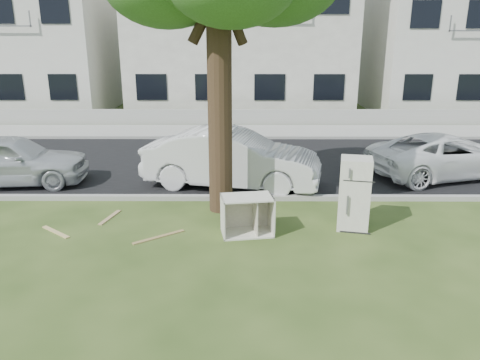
{
  "coord_description": "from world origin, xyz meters",
  "views": [
    {
      "loc": [
        0.09,
        -8.54,
        3.96
      ],
      "look_at": [
        0.05,
        0.6,
        1.1
      ],
      "focal_mm": 35.0,
      "sensor_mm": 36.0,
      "label": 1
    }
  ],
  "objects_px": {
    "fridge": "(354,194)",
    "car_right": "(446,155)",
    "car_left": "(9,160)",
    "car_center": "(232,158)",
    "cabinet": "(247,215)"
  },
  "relations": [
    {
      "from": "fridge",
      "to": "cabinet",
      "type": "distance_m",
      "value": 2.29
    },
    {
      "from": "car_center",
      "to": "car_left",
      "type": "bearing_deg",
      "value": 100.9
    },
    {
      "from": "car_center",
      "to": "cabinet",
      "type": "bearing_deg",
      "value": -161.13
    },
    {
      "from": "car_right",
      "to": "car_left",
      "type": "bearing_deg",
      "value": 77.2
    },
    {
      "from": "fridge",
      "to": "car_right",
      "type": "xyz_separation_m",
      "value": [
        3.52,
        3.83,
        -0.15
      ]
    },
    {
      "from": "car_right",
      "to": "car_left",
      "type": "relative_size",
      "value": 1.09
    },
    {
      "from": "car_center",
      "to": "fridge",
      "type": "bearing_deg",
      "value": -125.5
    },
    {
      "from": "car_center",
      "to": "car_right",
      "type": "relative_size",
      "value": 1.05
    },
    {
      "from": "cabinet",
      "to": "fridge",
      "type": "bearing_deg",
      "value": -0.89
    },
    {
      "from": "fridge",
      "to": "car_left",
      "type": "bearing_deg",
      "value": 173.09
    },
    {
      "from": "fridge",
      "to": "car_left",
      "type": "height_order",
      "value": "fridge"
    },
    {
      "from": "fridge",
      "to": "car_right",
      "type": "bearing_deg",
      "value": 59.55
    },
    {
      "from": "cabinet",
      "to": "car_right",
      "type": "height_order",
      "value": "car_right"
    },
    {
      "from": "cabinet",
      "to": "car_right",
      "type": "bearing_deg",
      "value": 26.98
    },
    {
      "from": "car_right",
      "to": "car_left",
      "type": "height_order",
      "value": "car_left"
    }
  ]
}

